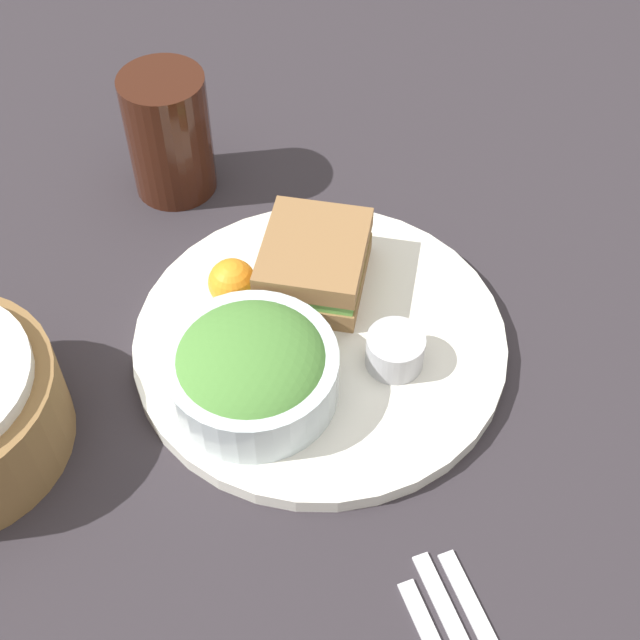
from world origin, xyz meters
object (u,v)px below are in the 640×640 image
Objects in this scene: plate at (320,340)px; salad_bowl at (252,370)px; drink_glass at (169,135)px; dressing_cup at (395,351)px; sandwich at (317,263)px.

plate is 0.09m from salad_bowl.
salad_bowl is at bearing -165.75° from drink_glass.
plate is 0.26m from drink_glass.
plate is 0.07m from dressing_cup.
salad_bowl reaches higher than plate.
drink_glass reaches higher than dressing_cup.
dressing_cup is (-0.03, -0.06, 0.02)m from plate.
plate is 2.31× the size of salad_bowl.
dressing_cup is (-0.09, -0.06, -0.01)m from sandwich.
sandwich is 2.54× the size of dressing_cup.
sandwich reaches higher than plate.
drink_glass is (0.25, 0.18, 0.03)m from dressing_cup.
dressing_cup is at bearing -80.54° from salad_bowl.
sandwich is 0.11m from dressing_cup.
drink_glass reaches higher than sandwich.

